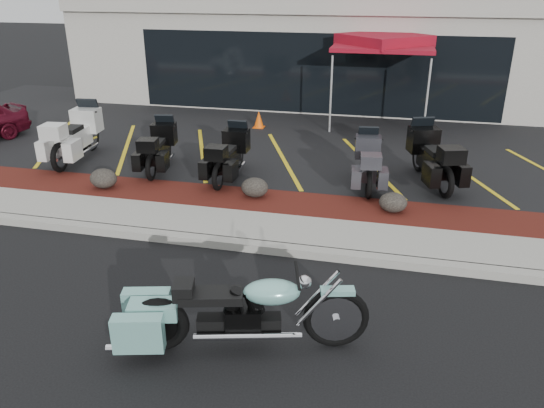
% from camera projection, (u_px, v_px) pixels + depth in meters
% --- Properties ---
extents(ground, '(90.00, 90.00, 0.00)m').
position_uv_depth(ground, '(212.00, 272.00, 8.65)').
color(ground, black).
rests_on(ground, ground).
extents(curb, '(24.00, 0.25, 0.15)m').
position_uv_depth(curb, '(228.00, 243.00, 9.43)').
color(curb, gray).
rests_on(curb, ground).
extents(sidewalk, '(24.00, 1.20, 0.15)m').
position_uv_depth(sidewalk, '(239.00, 227.00, 10.05)').
color(sidewalk, gray).
rests_on(sidewalk, ground).
extents(mulch_bed, '(24.00, 1.20, 0.16)m').
position_uv_depth(mulch_bed, '(255.00, 202.00, 11.12)').
color(mulch_bed, '#3C100D').
rests_on(mulch_bed, ground).
extents(upper_lot, '(26.00, 9.60, 0.15)m').
position_uv_depth(upper_lot, '(301.00, 134.00, 15.96)').
color(upper_lot, black).
rests_on(upper_lot, ground).
extents(dealership_building, '(18.00, 8.16, 4.00)m').
position_uv_depth(dealership_building, '(331.00, 45.00, 20.81)').
color(dealership_building, '#A39D93').
rests_on(dealership_building, ground).
extents(boulder_left, '(0.60, 0.50, 0.43)m').
position_uv_depth(boulder_left, '(103.00, 178.00, 11.62)').
color(boulder_left, black).
rests_on(boulder_left, mulch_bed).
extents(boulder_mid, '(0.58, 0.48, 0.41)m').
position_uv_depth(boulder_mid, '(255.00, 187.00, 11.14)').
color(boulder_mid, black).
rests_on(boulder_mid, mulch_bed).
extents(boulder_right, '(0.55, 0.46, 0.39)m').
position_uv_depth(boulder_right, '(393.00, 202.00, 10.42)').
color(boulder_right, black).
rests_on(boulder_right, mulch_bed).
extents(hero_cruiser, '(3.29, 1.58, 1.12)m').
position_uv_depth(hero_cruiser, '(336.00, 310.00, 6.69)').
color(hero_cruiser, '#76B8AE').
rests_on(hero_cruiser, ground).
extents(touring_white, '(1.16, 2.48, 1.39)m').
position_uv_depth(touring_white, '(90.00, 125.00, 13.99)').
color(touring_white, silver).
rests_on(touring_white, upper_lot).
extents(touring_black_front, '(1.10, 2.12, 1.18)m').
position_uv_depth(touring_black_front, '(166.00, 138.00, 13.27)').
color(touring_black_front, black).
rests_on(touring_black_front, upper_lot).
extents(touring_black_mid, '(0.80, 2.06, 1.19)m').
position_uv_depth(touring_black_mid, '(238.00, 144.00, 12.69)').
color(touring_black_mid, black).
rests_on(touring_black_mid, upper_lot).
extents(touring_grey, '(0.97, 2.08, 1.17)m').
position_uv_depth(touring_grey, '(367.00, 151.00, 12.25)').
color(touring_grey, '#323238').
rests_on(touring_grey, upper_lot).
extents(touring_black_rear, '(1.54, 2.45, 1.33)m').
position_uv_depth(touring_black_rear, '(421.00, 145.00, 12.44)').
color(touring_black_rear, black).
rests_on(touring_black_rear, upper_lot).
extents(traffic_cone, '(0.40, 0.40, 0.51)m').
position_uv_depth(traffic_cone, '(259.00, 119.00, 16.33)').
color(traffic_cone, '#F95708').
rests_on(traffic_cone, upper_lot).
extents(popup_canopy, '(3.69, 3.69, 2.72)m').
position_uv_depth(popup_canopy, '(384.00, 43.00, 15.93)').
color(popup_canopy, silver).
rests_on(popup_canopy, upper_lot).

